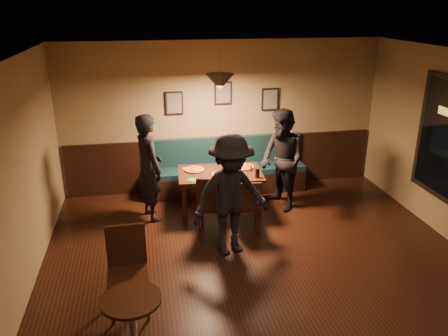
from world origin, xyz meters
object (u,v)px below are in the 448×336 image
dining_table (220,193)px  diner_front (231,196)px  soda_glass (257,173)px  cafe_chair_far (128,273)px  diner_left (149,168)px  diner_right (282,160)px  cafe_table (133,325)px  tabasco_bottle (251,168)px  booth_bench (226,167)px  chair_near_left (213,204)px  chair_near_right (247,205)px

dining_table → diner_front: diner_front is taller
soda_glass → cafe_chair_far: cafe_chair_far is taller
diner_left → diner_right: bearing=-111.3°
cafe_table → tabasco_bottle: bearing=56.6°
diner_front → tabasco_bottle: size_ratio=14.45×
tabasco_bottle → cafe_chair_far: size_ratio=0.12×
soda_glass → cafe_chair_far: (-2.05, -2.05, -0.31)m
booth_bench → diner_right: diner_right is taller
dining_table → booth_bench: bearing=77.3°
diner_front → diner_left: bearing=115.2°
diner_right → cafe_table: diner_right is taller
chair_near_left → tabasco_bottle: (0.76, 0.64, 0.31)m
soda_glass → tabasco_bottle: bearing=96.3°
chair_near_right → diner_right: diner_right is taller
booth_bench → cafe_chair_far: bearing=-118.4°
diner_right → cafe_chair_far: size_ratio=1.70×
booth_bench → chair_near_right: booth_bench is taller
chair_near_left → cafe_table: size_ratio=1.52×
diner_front → cafe_table: size_ratio=2.71×
diner_front → cafe_chair_far: size_ratio=1.71×
booth_bench → soda_glass: booth_bench is taller
diner_left → diner_front: diner_left is taller
booth_bench → chair_near_left: booth_bench is taller
chair_near_left → tabasco_bottle: 1.04m
soda_glass → cafe_chair_far: 2.92m
soda_glass → tabasco_bottle: size_ratio=1.29×
soda_glass → cafe_table: 3.40m
dining_table → tabasco_bottle: bearing=-0.8°
tabasco_bottle → cafe_table: (-1.97, -3.00, -0.48)m
chair_near_left → soda_glass: size_ratio=6.28×
diner_left → diner_right: diner_left is taller
diner_front → cafe_table: diner_front is taller
dining_table → chair_near_left: (-0.24, -0.69, 0.13)m
booth_bench → tabasco_bottle: (0.26, -0.92, 0.31)m
diner_right → cafe_table: bearing=-56.6°
diner_left → diner_front: (1.09, -1.32, -0.01)m
diner_left → diner_front: bearing=-161.0°
cafe_chair_far → cafe_table: bearing=92.8°
diner_right → diner_front: bearing=-58.8°
chair_near_left → diner_front: size_ratio=0.56×
diner_right → diner_front: size_ratio=0.99×
chair_near_left → diner_right: 1.54m
diner_right → tabasco_bottle: (-0.56, -0.06, -0.07)m
diner_right → cafe_chair_far: 3.54m
chair_near_left → diner_left: bearing=156.8°
cafe_table → cafe_chair_far: bearing=94.0°
diner_right → tabasco_bottle: 0.56m
soda_glass → tabasco_bottle: 0.30m
chair_near_left → diner_front: 0.73m
soda_glass → chair_near_left: bearing=-156.5°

